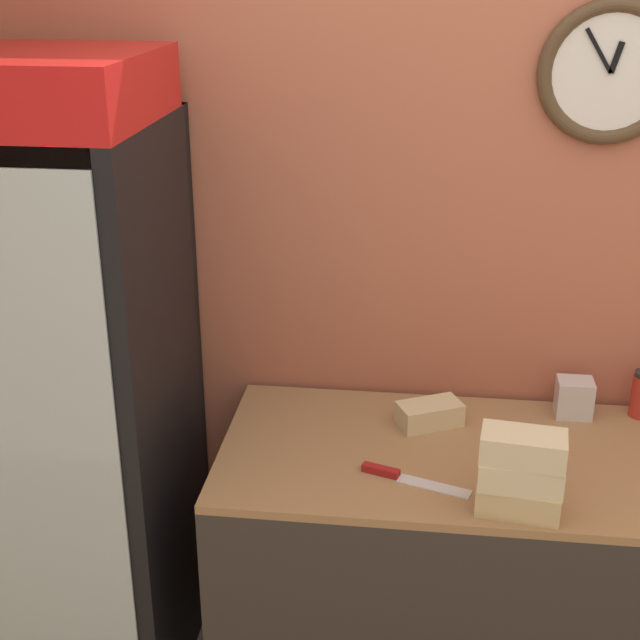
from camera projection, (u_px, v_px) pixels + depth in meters
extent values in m
cube|color=#B7664C|center=(513.00, 251.00, 2.75)|extent=(5.20, 0.06, 2.70)
torus|color=#4C3823|center=(610.00, 73.00, 2.47)|extent=(0.40, 0.04, 0.40)
cylinder|color=white|center=(610.00, 73.00, 2.47)|extent=(0.33, 0.01, 0.33)
cube|color=black|center=(617.00, 57.00, 2.45)|extent=(0.04, 0.01, 0.09)
cube|color=black|center=(599.00, 51.00, 2.45)|extent=(0.09, 0.01, 0.12)
cube|color=#332D28|center=(497.00, 581.00, 2.73)|extent=(1.68, 0.71, 0.84)
cube|color=#9E754C|center=(509.00, 460.00, 2.57)|extent=(1.68, 0.71, 0.02)
cube|color=black|center=(94.00, 370.00, 3.01)|extent=(0.75, 0.04, 1.79)
cube|color=black|center=(168.00, 422.00, 2.68)|extent=(0.05, 0.68, 1.79)
cube|color=black|center=(86.00, 638.00, 3.06)|extent=(0.75, 0.68, 0.05)
cube|color=white|center=(91.00, 373.00, 2.99)|extent=(0.65, 0.02, 1.69)
cube|color=silver|center=(7.00, 476.00, 2.41)|extent=(0.65, 0.01, 1.69)
cube|color=red|center=(9.00, 87.00, 2.31)|extent=(0.75, 0.61, 0.18)
cube|color=silver|center=(68.00, 526.00, 2.86)|extent=(0.63, 0.56, 0.01)
cube|color=silver|center=(54.00, 415.00, 2.70)|extent=(0.63, 0.56, 0.01)
cube|color=silver|center=(38.00, 291.00, 2.55)|extent=(0.63, 0.56, 0.01)
cylinder|color=#B2BCCC|center=(16.00, 434.00, 2.46)|extent=(0.06, 0.06, 0.12)
cylinder|color=#B2BCCC|center=(11.00, 406.00, 2.42)|extent=(0.03, 0.03, 0.05)
cylinder|color=#5B2D19|center=(5.00, 550.00, 2.62)|extent=(0.06, 0.06, 0.14)
cylinder|color=#5B2D19|center=(0.00, 521.00, 2.58)|extent=(0.02, 0.02, 0.06)
cylinder|color=#5B2D19|center=(29.00, 547.00, 2.60)|extent=(0.06, 0.06, 0.18)
cylinder|color=#5B2D19|center=(24.00, 511.00, 2.55)|extent=(0.02, 0.02, 0.08)
cylinder|color=#B2BCCC|center=(83.00, 558.00, 2.60)|extent=(0.07, 0.07, 0.12)
cylinder|color=#B2BCCC|center=(80.00, 534.00, 2.57)|extent=(0.03, 0.03, 0.05)
cylinder|color=navy|center=(80.00, 437.00, 2.44)|extent=(0.06, 0.06, 0.13)
cylinder|color=navy|center=(76.00, 407.00, 2.40)|extent=(0.03, 0.03, 0.06)
cylinder|color=gold|center=(18.00, 292.00, 2.29)|extent=(0.07, 0.07, 0.16)
cylinder|color=gold|center=(12.00, 249.00, 2.25)|extent=(0.03, 0.03, 0.07)
cube|color=tan|center=(519.00, 499.00, 2.30)|extent=(0.23, 0.14, 0.08)
cube|color=beige|center=(522.00, 473.00, 2.27)|extent=(0.22, 0.13, 0.08)
cube|color=beige|center=(525.00, 447.00, 2.24)|extent=(0.22, 0.14, 0.08)
cube|color=beige|center=(429.00, 414.00, 2.72)|extent=(0.22, 0.18, 0.07)
cube|color=silver|center=(434.00, 486.00, 2.42)|extent=(0.21, 0.10, 0.00)
cube|color=maroon|center=(381.00, 471.00, 2.47)|extent=(0.11, 0.06, 0.02)
cube|color=silver|center=(574.00, 398.00, 2.77)|extent=(0.11, 0.09, 0.12)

